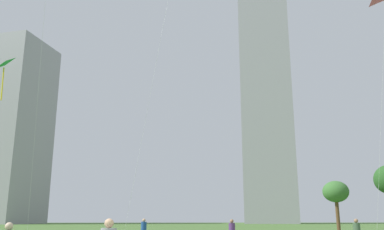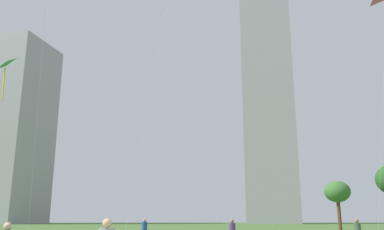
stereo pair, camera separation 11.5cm
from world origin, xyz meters
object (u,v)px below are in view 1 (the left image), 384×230
Objects in this scene: distant_highrise_1 at (1,130)px; distant_highrise_0 at (265,65)px; person_standing_4 at (144,229)px; park_tree_0 at (336,192)px; kite_flying_0 at (3,68)px.

distant_highrise_0 is at bearing 16.80° from distant_highrise_1.
park_tree_0 reaches higher than person_standing_4.
person_standing_4 is at bearing -93.77° from distant_highrise_0.
distant_highrise_0 reaches higher than kite_flying_0.
park_tree_0 is 108.06m from distant_highrise_1.
distant_highrise_0 is (10.66, 77.40, 45.95)m from park_tree_0.
kite_flying_0 is 0.15× the size of distant_highrise_0.
kite_flying_0 is (-12.30, 2.66, 12.94)m from person_standing_4.
distant_highrise_1 is (-39.06, 91.86, 13.81)m from kite_flying_0.
distant_highrise_0 is at bearing 82.15° from park_tree_0.
distant_highrise_0 is (44.13, 92.55, 36.70)m from kite_flying_0.
person_standing_4 is 0.12× the size of kite_flying_0.
park_tree_0 is at bearing -67.78° from person_standing_4.
person_standing_4 is 110.85m from distant_highrise_1.
distant_highrise_0 reaches higher than park_tree_0.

